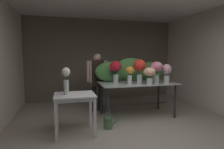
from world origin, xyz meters
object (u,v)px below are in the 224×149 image
(vase_peach_hydrangea, at_px, (150,74))
(vase_rosy_stock, at_px, (157,69))
(vase_scarlet_lilies, at_px, (140,68))
(vase_blush_peonies, at_px, (167,72))
(florist, at_px, (97,76))
(display_table_glass, at_px, (137,88))
(vase_crimson_ranunculus, at_px, (116,69))
(watering_can, at_px, (108,122))
(vase_white_roses_tall, at_px, (66,79))
(vase_violet_freesia, at_px, (155,70))
(side_table_white, at_px, (75,99))
(vase_sunset_carnations, at_px, (130,73))

(vase_peach_hydrangea, relative_size, vase_rosy_stock, 0.76)
(vase_scarlet_lilies, bearing_deg, vase_blush_peonies, -10.56)
(florist, relative_size, vase_peach_hydrangea, 3.96)
(display_table_glass, height_order, vase_blush_peonies, vase_blush_peonies)
(vase_peach_hydrangea, distance_m, vase_crimson_ranunculus, 0.84)
(vase_scarlet_lilies, bearing_deg, watering_can, -150.89)
(florist, height_order, vase_blush_peonies, florist)
(vase_peach_hydrangea, height_order, watering_can, vase_peach_hydrangea)
(vase_white_roses_tall, relative_size, watering_can, 1.44)
(vase_peach_hydrangea, distance_m, vase_rosy_stock, 0.30)
(vase_peach_hydrangea, bearing_deg, vase_violet_freesia, 49.53)
(vase_rosy_stock, distance_m, vase_violet_freesia, 0.31)
(vase_blush_peonies, bearing_deg, vase_white_roses_tall, -169.42)
(vase_peach_hydrangea, distance_m, vase_scarlet_lilies, 0.33)
(florist, relative_size, vase_violet_freesia, 3.33)
(vase_crimson_ranunculus, distance_m, vase_white_roses_tall, 1.45)
(florist, distance_m, watering_can, 1.50)
(vase_rosy_stock, height_order, vase_white_roses_tall, vase_rosy_stock)
(florist, xyz_separation_m, vase_peach_hydrangea, (1.02, -1.03, 0.12))
(vase_blush_peonies, relative_size, watering_can, 1.32)
(vase_scarlet_lilies, relative_size, vase_violet_freesia, 1.22)
(florist, height_order, vase_peach_hydrangea, florist)
(vase_white_roses_tall, bearing_deg, side_table_white, -0.15)
(vase_peach_hydrangea, distance_m, vase_violet_freesia, 0.56)
(vase_peach_hydrangea, relative_size, watering_can, 1.12)
(side_table_white, height_order, vase_scarlet_lilies, vase_scarlet_lilies)
(display_table_glass, distance_m, vase_peach_hydrangea, 0.56)
(vase_blush_peonies, bearing_deg, vase_sunset_carnations, 174.65)
(display_table_glass, distance_m, vase_rosy_stock, 0.66)
(vase_scarlet_lilies, bearing_deg, vase_sunset_carnations, -172.34)
(vase_scarlet_lilies, bearing_deg, vase_peach_hydrangea, -65.68)
(side_table_white, height_order, vase_crimson_ranunculus, vase_crimson_ranunculus)
(florist, xyz_separation_m, vase_white_roses_tall, (-0.83, -1.32, 0.10))
(florist, bearing_deg, vase_peach_hydrangea, -45.33)
(vase_peach_hydrangea, xyz_separation_m, vase_violet_freesia, (0.36, 0.43, 0.05))
(vase_violet_freesia, bearing_deg, watering_can, -154.97)
(side_table_white, xyz_separation_m, vase_blush_peonies, (2.22, 0.44, 0.43))
(vase_crimson_ranunculus, height_order, vase_violet_freesia, vase_crimson_ranunculus)
(florist, bearing_deg, watering_can, -90.42)
(watering_can, bearing_deg, vase_crimson_ranunculus, 63.28)
(vase_crimson_ranunculus, bearing_deg, side_table_white, -142.25)
(florist, relative_size, vase_white_roses_tall, 3.08)
(side_table_white, xyz_separation_m, vase_rosy_stock, (1.94, 0.43, 0.51))
(vase_blush_peonies, relative_size, vase_violet_freesia, 0.99)
(side_table_white, distance_m, vase_sunset_carnations, 1.47)
(vase_crimson_ranunculus, relative_size, vase_sunset_carnations, 1.29)
(vase_sunset_carnations, bearing_deg, vase_peach_hydrangea, -31.89)
(vase_scarlet_lilies, relative_size, watering_can, 1.63)
(side_table_white, distance_m, vase_scarlet_lilies, 1.76)
(vase_blush_peonies, bearing_deg, display_table_glass, 160.92)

